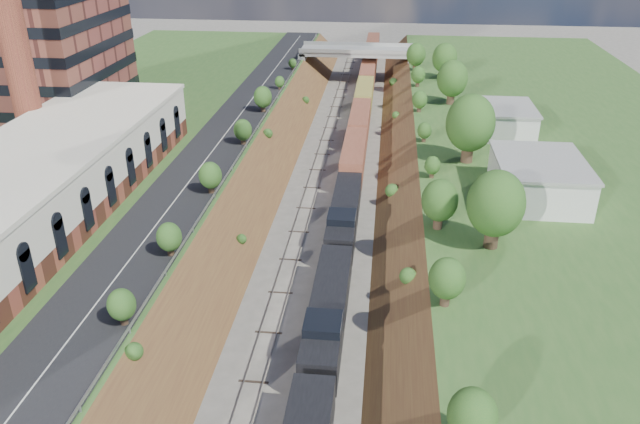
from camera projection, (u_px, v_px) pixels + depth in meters
The scene contains 15 objects.
platform_left at pixel (80, 170), 82.06m from camera, with size 44.00×180.00×5.00m, color #335A25.
platform_right at pixel (600, 192), 75.60m from camera, with size 44.00×180.00×5.00m, color #335A25.
embankment_left at pixel (245, 195), 80.99m from camera, with size 7.07×180.00×7.07m, color brown.
embankment_right at pixel (416, 202), 78.84m from camera, with size 7.07×180.00×7.07m, color brown.
rail_left_track at pixel (309, 197), 80.13m from camera, with size 1.58×180.00×0.18m, color gray.
rail_right_track at pixel (349, 199), 79.62m from camera, with size 1.58×180.00×0.18m, color gray.
road at pixel (208, 157), 79.23m from camera, with size 8.00×180.00×0.10m, color black.
guardrail at pixel (239, 155), 78.44m from camera, with size 0.10×171.00×0.70m.
commercial_building at pixel (15, 200), 59.27m from camera, with size 14.30×62.30×7.00m.
overpass at pixel (357, 58), 133.23m from camera, with size 24.50×8.30×7.40m.
white_building_near at pixel (538, 180), 67.41m from camera, with size 9.00×12.00×4.00m, color silver.
white_building_far at pixel (502, 120), 87.22m from camera, with size 8.00×10.00×3.60m, color silver.
tree_right_large at pixel (496, 204), 56.27m from camera, with size 5.25×5.25×7.61m.
tree_left_crest at pixel (100, 340), 42.22m from camera, with size 2.45×2.45×3.55m.
freight_train at pixel (359, 124), 99.27m from camera, with size 2.99×152.74×4.55m.
Camera 1 is at (6.73, -12.37, 33.30)m, focal length 35.00 mm.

